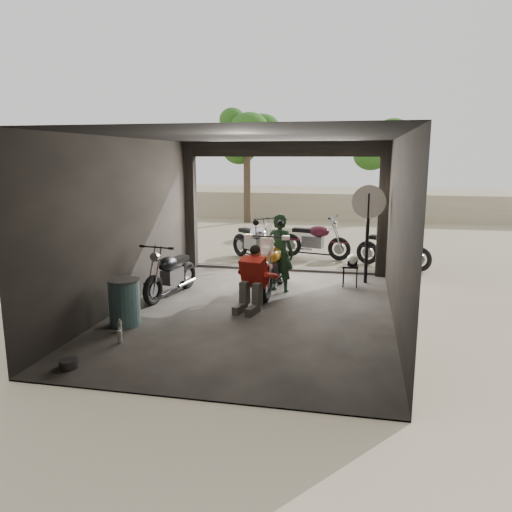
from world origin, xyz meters
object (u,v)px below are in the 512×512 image
at_px(left_bike, 171,270).
at_px(outside_bike_a, 255,238).
at_px(main_bike, 274,262).
at_px(mechanic, 251,281).
at_px(sign_post, 368,218).
at_px(outside_bike_c, 393,245).
at_px(stool, 350,269).
at_px(helmet, 353,260).
at_px(outside_bike_b, 315,237).
at_px(oil_drum, 125,303).
at_px(rider, 280,253).

bearing_deg(left_bike, outside_bike_a, 86.41).
relative_size(main_bike, mechanic, 1.69).
xyz_separation_m(outside_bike_a, sign_post, (2.99, -1.97, 0.87)).
xyz_separation_m(main_bike, outside_bike_c, (2.60, 3.01, -0.07)).
height_order(main_bike, stool, main_bike).
bearing_deg(helmet, main_bike, -147.40).
xyz_separation_m(main_bike, outside_bike_b, (0.50, 3.83, -0.05)).
bearing_deg(oil_drum, outside_bike_b, 67.87).
xyz_separation_m(main_bike, helmet, (1.62, 0.85, -0.06)).
relative_size(outside_bike_a, outside_bike_b, 1.02).
bearing_deg(main_bike, outside_bike_c, 51.43).
height_order(left_bike, outside_bike_a, outside_bike_a).
relative_size(left_bike, stool, 3.49).
distance_m(left_bike, outside_bike_c, 5.94).
height_order(outside_bike_a, outside_bike_c, outside_bike_a).
relative_size(left_bike, sign_post, 0.76).
bearing_deg(oil_drum, stool, 43.06).
distance_m(main_bike, oil_drum, 3.37).
bearing_deg(left_bike, rider, 31.60).
relative_size(left_bike, rider, 1.01).
height_order(oil_drum, sign_post, sign_post).
height_order(rider, stool, rider).
bearing_deg(rider, outside_bike_b, -79.35).
height_order(main_bike, mechanic, main_bike).
bearing_deg(mechanic, stool, 65.04).
relative_size(mechanic, helmet, 4.29).
distance_m(outside_bike_c, mechanic, 5.20).
bearing_deg(stool, outside_bike_a, 138.83).
bearing_deg(rider, oil_drum, 67.27).
distance_m(outside_bike_b, oil_drum, 6.96).
xyz_separation_m(outside_bike_a, rider, (1.19, -3.05, 0.21)).
relative_size(outside_bike_a, oil_drum, 2.30).
height_order(helmet, oil_drum, oil_drum).
height_order(helmet, sign_post, sign_post).
bearing_deg(helmet, mechanic, -123.95).
bearing_deg(rider, sign_post, -132.27).
xyz_separation_m(outside_bike_a, outside_bike_c, (3.68, -0.15, -0.03)).
bearing_deg(oil_drum, main_bike, 50.96).
bearing_deg(helmet, outside_bike_c, 70.49).
relative_size(outside_bike_b, rider, 1.09).
xyz_separation_m(outside_bike_c, stool, (-1.03, -2.17, -0.19)).
distance_m(helmet, sign_post, 1.00).
height_order(rider, helmet, rider).
height_order(stool, helmet, helmet).
bearing_deg(mechanic, outside_bike_c, 70.98).
distance_m(outside_bike_a, oil_drum, 5.87).
relative_size(oil_drum, sign_post, 0.36).
bearing_deg(oil_drum, sign_post, 43.36).
bearing_deg(mechanic, sign_post, 64.27).
xyz_separation_m(left_bike, outside_bike_b, (2.52, 4.57, 0.05)).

